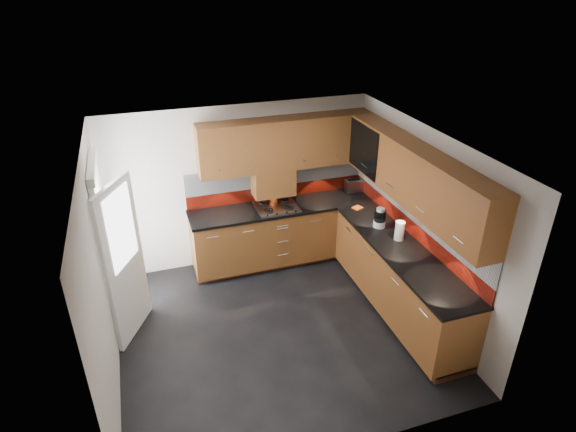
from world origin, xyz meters
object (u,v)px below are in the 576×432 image
object	(u,v)px
utensil_pot	(274,196)
toaster	(354,186)
gas_hob	(277,206)
food_processor	(380,218)

from	to	relation	value
utensil_pot	toaster	size ratio (longest dim) A/B	1.47
gas_hob	food_processor	bearing A→B (deg)	-40.64
utensil_pot	food_processor	distance (m)	1.63
utensil_pot	food_processor	size ratio (longest dim) A/B	1.45
gas_hob	utensil_pot	xyz separation A→B (m)	(0.01, 0.20, 0.08)
gas_hob	utensil_pot	bearing A→B (deg)	86.71
gas_hob	toaster	world-z (taller)	toaster
gas_hob	toaster	bearing A→B (deg)	7.40
gas_hob	toaster	size ratio (longest dim) A/B	2.25
gas_hob	food_processor	distance (m)	1.50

